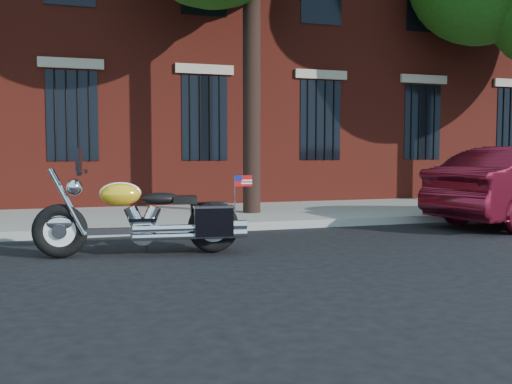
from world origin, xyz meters
name	(u,v)px	position (x,y,z in m)	size (l,w,h in m)	color
ground	(276,242)	(0.00, 0.00, 0.00)	(120.00, 120.00, 0.00)	black
curb	(250,226)	(0.00, 1.38, 0.07)	(40.00, 0.16, 0.15)	gray
sidewalk	(224,215)	(0.00, 3.26, 0.07)	(40.00, 3.60, 0.15)	gray
building	(169,7)	(0.00, 10.06, 6.00)	(26.00, 10.08, 12.00)	maroon
motorcycle	(150,219)	(-2.03, -0.59, 0.49)	(2.82, 0.99, 1.44)	black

